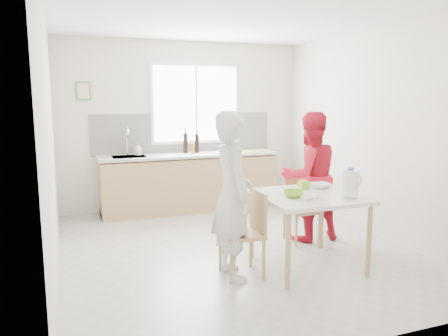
# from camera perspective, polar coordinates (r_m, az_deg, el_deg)

# --- Properties ---
(ground) EXTENTS (4.50, 4.50, 0.00)m
(ground) POSITION_cam_1_polar(r_m,az_deg,el_deg) (5.37, 1.31, -10.44)
(ground) COLOR #B7B7B2
(ground) RESTS_ON ground
(room_shell) EXTENTS (4.50, 4.50, 4.50)m
(room_shell) POSITION_cam_1_polar(r_m,az_deg,el_deg) (5.06, 1.38, 7.37)
(room_shell) COLOR silver
(room_shell) RESTS_ON ground
(window) EXTENTS (1.50, 0.06, 1.30)m
(window) POSITION_cam_1_polar(r_m,az_deg,el_deg) (7.23, -3.69, 8.36)
(window) COLOR white
(window) RESTS_ON room_shell
(backsplash) EXTENTS (3.00, 0.02, 0.65)m
(backsplash) POSITION_cam_1_polar(r_m,az_deg,el_deg) (7.21, -5.21, 4.56)
(backsplash) COLOR white
(backsplash) RESTS_ON room_shell
(picture_frame) EXTENTS (0.22, 0.03, 0.28)m
(picture_frame) POSITION_cam_1_polar(r_m,az_deg,el_deg) (6.95, -17.90, 9.55)
(picture_frame) COLOR #5E9C46
(picture_frame) RESTS_ON room_shell
(kitchen_counter) EXTENTS (2.84, 0.64, 1.37)m
(kitchen_counter) POSITION_cam_1_polar(r_m,az_deg,el_deg) (7.05, -4.53, -2.17)
(kitchen_counter) COLOR tan
(kitchen_counter) RESTS_ON ground
(dining_table) EXTENTS (1.06, 1.06, 0.79)m
(dining_table) POSITION_cam_1_polar(r_m,az_deg,el_deg) (4.72, 10.88, -4.39)
(dining_table) COLOR silver
(dining_table) RESTS_ON ground
(chair_left) EXTENTS (0.41, 0.41, 0.87)m
(chair_left) POSITION_cam_1_polar(r_m,az_deg,el_deg) (4.50, 3.10, -7.99)
(chair_left) COLOR tan
(chair_left) RESTS_ON ground
(chair_far) EXTENTS (0.38, 0.38, 0.81)m
(chair_far) POSITION_cam_1_polar(r_m,az_deg,el_deg) (5.64, 9.85, -4.89)
(chair_far) COLOR tan
(chair_far) RESTS_ON ground
(person_white) EXTENTS (0.42, 0.63, 1.68)m
(person_white) POSITION_cam_1_polar(r_m,az_deg,el_deg) (4.34, 1.08, -3.64)
(person_white) COLOR silver
(person_white) RESTS_ON ground
(person_red) EXTENTS (0.81, 0.64, 1.63)m
(person_red) POSITION_cam_1_polar(r_m,az_deg,el_deg) (5.62, 11.06, -1.10)
(person_red) COLOR red
(person_red) RESTS_ON ground
(bowl_green) EXTENTS (0.22, 0.22, 0.07)m
(bowl_green) POSITION_cam_1_polar(r_m,az_deg,el_deg) (4.56, 9.04, -3.34)
(bowl_green) COLOR #81C32D
(bowl_green) RESTS_ON dining_table
(bowl_white) EXTENTS (0.23, 0.23, 0.05)m
(bowl_white) POSITION_cam_1_polar(r_m,az_deg,el_deg) (5.06, 12.49, -2.27)
(bowl_white) COLOR white
(bowl_white) RESTS_ON dining_table
(milk_jug) EXTENTS (0.23, 0.17, 0.29)m
(milk_jug) POSITION_cam_1_polar(r_m,az_deg,el_deg) (4.61, 16.20, -1.87)
(milk_jug) COLOR white
(milk_jug) RESTS_ON dining_table
(green_box) EXTENTS (0.10, 0.10, 0.09)m
(green_box) POSITION_cam_1_polar(r_m,az_deg,el_deg) (4.98, 10.35, -2.17)
(green_box) COLOR #82BE2B
(green_box) RESTS_ON dining_table
(spoon) EXTENTS (0.16, 0.06, 0.01)m
(spoon) POSITION_cam_1_polar(r_m,az_deg,el_deg) (4.48, 11.41, -3.95)
(spoon) COLOR #A5A5AA
(spoon) RESTS_ON dining_table
(cutting_board) EXTENTS (0.38, 0.30, 0.01)m
(cutting_board) POSITION_cam_1_polar(r_m,az_deg,el_deg) (7.17, 3.23, 2.15)
(cutting_board) COLOR #99D230
(cutting_board) RESTS_ON kitchen_counter
(wine_bottle_a) EXTENTS (0.07, 0.07, 0.32)m
(wine_bottle_a) POSITION_cam_1_polar(r_m,az_deg,el_deg) (7.03, -5.06, 3.26)
(wine_bottle_a) COLOR black
(wine_bottle_a) RESTS_ON kitchen_counter
(wine_bottle_b) EXTENTS (0.07, 0.07, 0.30)m
(wine_bottle_b) POSITION_cam_1_polar(r_m,az_deg,el_deg) (7.06, -3.55, 3.21)
(wine_bottle_b) COLOR black
(wine_bottle_b) RESTS_ON kitchen_counter
(jar_amber) EXTENTS (0.06, 0.06, 0.16)m
(jar_amber) POSITION_cam_1_polar(r_m,az_deg,el_deg) (7.02, -4.14, 2.60)
(jar_amber) COLOR brown
(jar_amber) RESTS_ON kitchen_counter
(soap_bottle) EXTENTS (0.12, 0.12, 0.19)m
(soap_bottle) POSITION_cam_1_polar(r_m,az_deg,el_deg) (6.91, -11.22, 2.49)
(soap_bottle) COLOR #999999
(soap_bottle) RESTS_ON kitchen_counter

